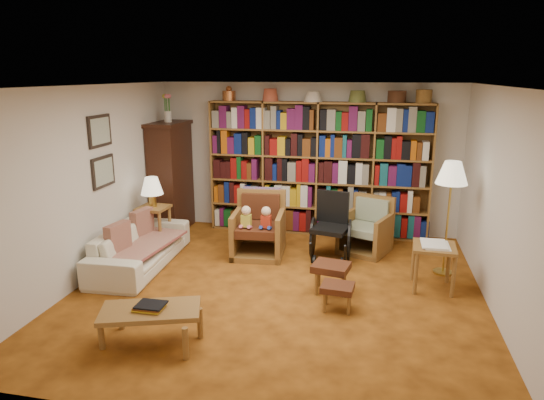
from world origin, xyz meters
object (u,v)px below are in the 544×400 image
(side_table_papers, at_px, (434,253))
(armchair_leather, at_px, (260,228))
(side_table_lamp, at_px, (154,218))
(footstool_a, at_px, (331,269))
(sofa, at_px, (140,246))
(wheelchair, at_px, (331,229))
(floor_lamp, at_px, (452,177))
(coffee_table, at_px, (151,313))
(armchair_sage, at_px, (365,230))
(footstool_b, at_px, (338,289))

(side_table_papers, bearing_deg, armchair_leather, 161.90)
(side_table_lamp, xyz_separation_m, footstool_a, (2.80, -0.98, -0.20))
(sofa, distance_m, wheelchair, 2.73)
(sofa, bearing_deg, side_table_papers, -91.48)
(side_table_lamp, distance_m, wheelchair, 2.70)
(floor_lamp, relative_size, coffee_table, 1.44)
(floor_lamp, bearing_deg, coffee_table, -141.43)
(sofa, xyz_separation_m, floor_lamp, (4.15, 0.59, 1.05))
(side_table_papers, distance_m, footstool_a, 1.30)
(footstool_a, bearing_deg, coffee_table, -136.35)
(coffee_table, bearing_deg, armchair_sage, 57.42)
(floor_lamp, xyz_separation_m, footstool_a, (-1.45, -0.90, -1.03))
(sofa, distance_m, armchair_leather, 1.75)
(side_table_papers, distance_m, footstool_b, 1.41)
(sofa, relative_size, floor_lamp, 1.27)
(armchair_sage, xyz_separation_m, floor_lamp, (1.07, -0.70, 1.02))
(sofa, height_order, wheelchair, wheelchair)
(side_table_lamp, height_order, armchair_leather, armchair_leather)
(armchair_sage, height_order, floor_lamp, floor_lamp)
(armchair_sage, bearing_deg, side_table_papers, -55.14)
(coffee_table, bearing_deg, floor_lamp, 38.57)
(floor_lamp, xyz_separation_m, side_table_papers, (-0.21, -0.54, -0.85))
(side_table_papers, relative_size, footstool_b, 1.55)
(side_table_lamp, relative_size, footstool_a, 1.37)
(side_table_lamp, xyz_separation_m, wheelchair, (2.70, 0.16, -0.05))
(armchair_leather, distance_m, footstool_b, 2.07)
(sofa, relative_size, armchair_leather, 2.07)
(coffee_table, bearing_deg, footstool_a, 43.65)
(wheelchair, bearing_deg, sofa, -162.32)
(armchair_leather, relative_size, wheelchair, 0.96)
(side_table_lamp, height_order, wheelchair, wheelchair)
(armchair_sage, distance_m, floor_lamp, 1.63)
(side_table_lamp, bearing_deg, coffee_table, -65.59)
(wheelchair, xyz_separation_m, footstool_a, (0.11, -1.13, -0.15))
(footstool_b, bearing_deg, footstool_a, 104.44)
(wheelchair, bearing_deg, side_table_papers, -29.91)
(wheelchair, relative_size, floor_lamp, 0.64)
(side_table_papers, bearing_deg, sofa, -179.22)
(armchair_leather, relative_size, footstool_a, 1.93)
(armchair_leather, bearing_deg, wheelchair, -0.83)
(armchair_leather, distance_m, coffee_table, 2.76)
(floor_lamp, bearing_deg, footstool_a, -148.22)
(side_table_papers, height_order, coffee_table, side_table_papers)
(side_table_papers, bearing_deg, footstool_a, -163.85)
(footstool_a, height_order, footstool_b, footstool_a)
(armchair_sage, xyz_separation_m, footstool_a, (-0.38, -1.60, -0.02))
(side_table_lamp, xyz_separation_m, armchair_sage, (3.18, 0.62, -0.18))
(sofa, relative_size, side_table_lamp, 2.91)
(footstool_b, relative_size, coffee_table, 0.36)
(coffee_table, bearing_deg, side_table_lamp, 114.41)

